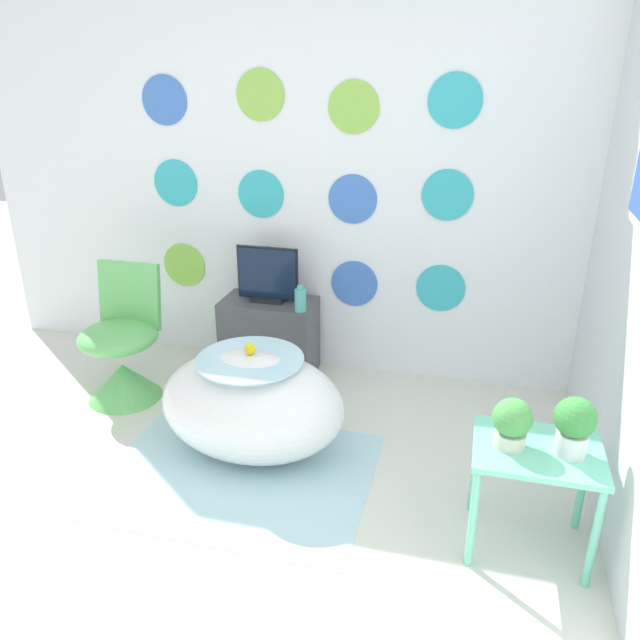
{
  "coord_description": "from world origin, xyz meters",
  "views": [
    {
      "loc": [
        1.02,
        -1.39,
        1.86
      ],
      "look_at": [
        0.39,
        1.05,
        0.8
      ],
      "focal_mm": 35.0,
      "sensor_mm": 36.0,
      "label": 1
    }
  ],
  "objects_px": {
    "bathtub": "(252,405)",
    "vase": "(300,300)",
    "tv": "(268,277)",
    "chair": "(122,357)",
    "potted_plant_left": "(512,422)",
    "potted_plant_right": "(574,424)"
  },
  "relations": [
    {
      "from": "bathtub",
      "to": "chair",
      "type": "bearing_deg",
      "value": 159.3
    },
    {
      "from": "tv",
      "to": "vase",
      "type": "xyz_separation_m",
      "value": [
        0.24,
        -0.12,
        -0.08
      ]
    },
    {
      "from": "tv",
      "to": "potted_plant_left",
      "type": "relative_size",
      "value": 1.9
    },
    {
      "from": "potted_plant_left",
      "to": "potted_plant_right",
      "type": "distance_m",
      "value": 0.22
    },
    {
      "from": "bathtub",
      "to": "vase",
      "type": "height_order",
      "value": "vase"
    },
    {
      "from": "potted_plant_right",
      "to": "bathtub",
      "type": "bearing_deg",
      "value": 166.05
    },
    {
      "from": "chair",
      "to": "tv",
      "type": "distance_m",
      "value": 0.97
    },
    {
      "from": "chair",
      "to": "potted_plant_right",
      "type": "distance_m",
      "value": 2.48
    },
    {
      "from": "chair",
      "to": "potted_plant_right",
      "type": "xyz_separation_m",
      "value": [
        2.35,
        -0.71,
        0.35
      ]
    },
    {
      "from": "vase",
      "to": "potted_plant_left",
      "type": "bearing_deg",
      "value": -43.83
    },
    {
      "from": "chair",
      "to": "vase",
      "type": "distance_m",
      "value": 1.09
    },
    {
      "from": "potted_plant_left",
      "to": "potted_plant_right",
      "type": "xyz_separation_m",
      "value": [
        0.22,
        0.0,
        0.02
      ]
    },
    {
      "from": "vase",
      "to": "potted_plant_right",
      "type": "xyz_separation_m",
      "value": [
        1.39,
        -1.12,
        0.05
      ]
    },
    {
      "from": "bathtub",
      "to": "chair",
      "type": "xyz_separation_m",
      "value": [
        -0.94,
        0.35,
        -0.02
      ]
    },
    {
      "from": "vase",
      "to": "potted_plant_right",
      "type": "distance_m",
      "value": 1.78
    },
    {
      "from": "vase",
      "to": "potted_plant_left",
      "type": "height_order",
      "value": "potted_plant_left"
    },
    {
      "from": "bathtub",
      "to": "potted_plant_right",
      "type": "xyz_separation_m",
      "value": [
        1.42,
        -0.35,
        0.33
      ]
    },
    {
      "from": "tv",
      "to": "vase",
      "type": "bearing_deg",
      "value": -25.73
    },
    {
      "from": "potted_plant_right",
      "to": "potted_plant_left",
      "type": "bearing_deg",
      "value": -179.44
    },
    {
      "from": "tv",
      "to": "vase",
      "type": "height_order",
      "value": "tv"
    },
    {
      "from": "chair",
      "to": "bathtub",
      "type": "bearing_deg",
      "value": -20.7
    },
    {
      "from": "bathtub",
      "to": "potted_plant_left",
      "type": "relative_size",
      "value": 4.58
    }
  ]
}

